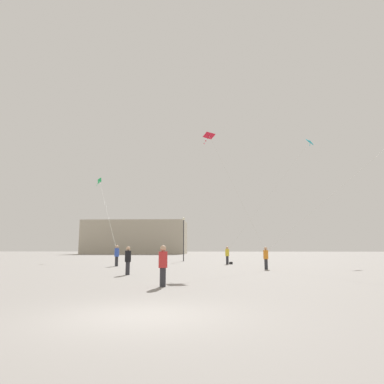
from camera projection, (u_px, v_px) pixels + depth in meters
ground_plane at (138, 316)px, 8.14m from camera, size 300.00×300.00×0.00m
person_in_yellow at (227, 254)px, 34.18m from camera, size 0.38×0.38×1.73m
person_in_orange at (266, 257)px, 26.08m from camera, size 0.36×0.36×1.66m
person_in_red at (163, 264)px, 14.45m from camera, size 0.37×0.37×1.68m
person_in_black at (128, 259)px, 20.78m from camera, size 0.36×0.36×1.66m
person_in_blue at (117, 255)px, 30.47m from camera, size 0.40×0.40×1.82m
kite_crimson_delta at (211, 140)px, 28.64m from camera, size 4.69×1.34×9.62m
kite_cyan_diamond at (309, 142)px, 42.82m from camera, size 11.46×8.11×13.75m
kite_emerald_delta at (100, 183)px, 46.30m from camera, size 7.25×15.44×9.58m
building_left_hall at (137, 238)px, 95.97m from camera, size 26.96×15.61×8.81m
lamppost_east at (184, 232)px, 42.33m from camera, size 0.36×0.36×5.28m
handbag_beside_flyer at (231, 263)px, 34.12m from camera, size 0.35×0.26×0.24m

